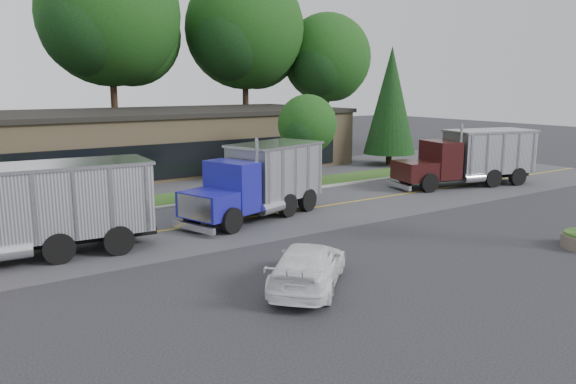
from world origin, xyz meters
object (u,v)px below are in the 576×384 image
Objects in this scene: dump_truck_blue at (261,178)px; dump_truck_maroon at (472,156)px; dump_truck_red at (29,209)px; rally_car at (308,265)px.

dump_truck_blue is 15.02m from dump_truck_maroon.
dump_truck_red is 10.28m from dump_truck_blue.
dump_truck_maroon is 1.97× the size of rally_car.
dump_truck_maroon reaches higher than rally_car.
dump_truck_blue is at bearing -66.42° from rally_car.
dump_truck_blue and dump_truck_maroon have the same top height.
dump_truck_blue is at bearing 12.63° from dump_truck_maroon.
dump_truck_maroon is at bearing -108.99° from rally_car.
dump_truck_red is at bearing -4.04° from rally_car.
dump_truck_maroon is (25.25, 0.74, -0.00)m from dump_truck_red.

